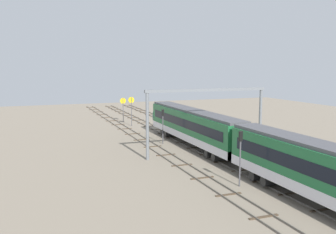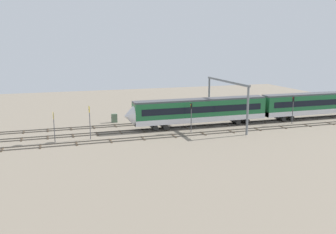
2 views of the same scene
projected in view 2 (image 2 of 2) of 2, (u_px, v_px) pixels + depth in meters
ground_plane at (165, 129)px, 63.14m from camera, size 111.30×111.30×0.00m
track_near_foreground at (157, 123)px, 67.79m from camera, size 95.30×2.40×0.16m
track_with_train at (165, 129)px, 63.12m from camera, size 95.30×2.40×0.16m
track_middle at (174, 136)px, 58.46m from camera, size 95.30×2.40×0.16m
train at (260, 108)px, 68.08m from camera, size 50.40×3.24×4.80m
overhead_gantry at (227, 92)px, 65.15m from camera, size 0.40×15.64×8.02m
speed_sign_near_foreground at (90, 117)px, 55.82m from camera, size 0.14×1.06×5.19m
speed_sign_mid_trackside at (54, 122)px, 54.14m from camera, size 0.14×1.09×4.61m
signal_light_trackside_approach at (191, 113)px, 60.74m from camera, size 0.31×0.32×4.78m
signal_light_trackside_departure at (293, 106)px, 66.70m from camera, size 0.31×0.32×5.01m
relay_cabinet at (114, 118)px, 68.27m from camera, size 1.08×0.61×1.61m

